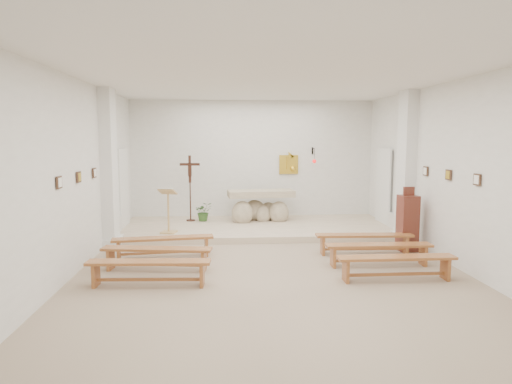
{
  "coord_description": "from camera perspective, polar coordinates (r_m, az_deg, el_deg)",
  "views": [
    {
      "loc": [
        -0.84,
        -8.25,
        2.43
      ],
      "look_at": [
        -0.14,
        1.6,
        1.25
      ],
      "focal_mm": 32.0,
      "sensor_mm": 36.0,
      "label": 1
    }
  ],
  "objects": [
    {
      "name": "wall_back",
      "position": [
        13.28,
        -0.41,
        3.87
      ],
      "size": [
        7.0,
        0.02,
        3.5
      ],
      "primitive_type": "cube",
      "color": "white",
      "rests_on": "ground"
    },
    {
      "name": "bench_right_front",
      "position": [
        9.85,
        13.37,
        -5.75
      ],
      "size": [
        2.03,
        0.4,
        0.43
      ],
      "rotation": [
        0.0,
        0.0,
        -0.04
      ],
      "color": "#9C562D",
      "rests_on": "ground"
    },
    {
      "name": "pilaster_left",
      "position": [
        10.58,
        -17.89,
        2.79
      ],
      "size": [
        0.26,
        0.55,
        3.5
      ],
      "primitive_type": "cube",
      "color": "white",
      "rests_on": "ground"
    },
    {
      "name": "wall_right",
      "position": [
        9.34,
        23.59,
        2.06
      ],
      "size": [
        0.02,
        10.0,
        3.5
      ],
      "primitive_type": "cube",
      "color": "white",
      "rests_on": "ground"
    },
    {
      "name": "bench_left_third",
      "position": [
        7.78,
        -13.25,
        -9.12
      ],
      "size": [
        2.03,
        0.44,
        0.43
      ],
      "rotation": [
        0.0,
        0.0,
        -0.06
      ],
      "color": "#9C562D",
      "rests_on": "ground"
    },
    {
      "name": "radiator_right",
      "position": [
        11.95,
        17.01,
        -3.91
      ],
      "size": [
        0.1,
        0.85,
        0.52
      ],
      "primitive_type": "cube",
      "color": "silver",
      "rests_on": "ground"
    },
    {
      "name": "crucifix_stand",
      "position": [
        12.58,
        -8.25,
        1.09
      ],
      "size": [
        0.54,
        0.24,
        1.8
      ],
      "rotation": [
        0.0,
        0.0,
        0.02
      ],
      "color": "#3E1D13",
      "rests_on": "sanctuary_platform"
    },
    {
      "name": "ground",
      "position": [
        8.64,
        1.71,
        -9.53
      ],
      "size": [
        7.0,
        10.0,
        0.0
      ],
      "primitive_type": "cube",
      "color": "tan",
      "rests_on": "ground"
    },
    {
      "name": "bench_left_second",
      "position": [
        8.63,
        -12.3,
        -7.51
      ],
      "size": [
        2.04,
        0.59,
        0.43
      ],
      "rotation": [
        0.0,
        0.0,
        -0.14
      ],
      "color": "#9C562D",
      "rests_on": "ground"
    },
    {
      "name": "bench_right_second",
      "position": [
        9.02,
        15.07,
        -6.95
      ],
      "size": [
        2.02,
        0.35,
        0.43
      ],
      "rotation": [
        0.0,
        0.0,
        -0.01
      ],
      "color": "#9C562D",
      "rests_on": "ground"
    },
    {
      "name": "station_frame_left_mid",
      "position": [
        8.88,
        -21.27,
        1.75
      ],
      "size": [
        0.03,
        0.2,
        0.2
      ],
      "primitive_type": "cube",
      "color": "#442C1D",
      "rests_on": "wall_left"
    },
    {
      "name": "sanctuary_lamp",
      "position": [
        13.23,
        7.27,
        4.06
      ],
      "size": [
        0.11,
        0.36,
        0.44
      ],
      "color": "black",
      "rests_on": "wall_back"
    },
    {
      "name": "station_frame_left_front",
      "position": [
        7.93,
        -23.4,
        1.11
      ],
      "size": [
        0.03,
        0.2,
        0.2
      ],
      "primitive_type": "cube",
      "color": "#442C1D",
      "rests_on": "wall_left"
    },
    {
      "name": "potted_plant",
      "position": [
        12.62,
        -6.56,
        -2.45
      ],
      "size": [
        0.55,
        0.51,
        0.52
      ],
      "primitive_type": "imported",
      "rotation": [
        0.0,
        0.0,
        0.25
      ],
      "color": "#315923",
      "rests_on": "sanctuary_platform"
    },
    {
      "name": "station_frame_right_rear",
      "position": [
        10.41,
        20.44,
        2.47
      ],
      "size": [
        0.03,
        0.2,
        0.2
      ],
      "primitive_type": "cube",
      "color": "#442C1D",
      "rests_on": "wall_right"
    },
    {
      "name": "lectern",
      "position": [
        11.11,
        -10.93,
        -2.29
      ],
      "size": [
        0.46,
        0.41,
        1.11
      ],
      "rotation": [
        0.0,
        0.0,
        -0.25
      ],
      "color": "#DCB36B",
      "rests_on": "sanctuary_platform"
    },
    {
      "name": "sanctuary_platform",
      "position": [
        12.01,
        0.04,
        -4.5
      ],
      "size": [
        6.98,
        3.0,
        0.15
      ],
      "primitive_type": "cube",
      "color": "beige",
      "rests_on": "ground"
    },
    {
      "name": "donation_pedestal",
      "position": [
        10.36,
        18.42,
        -3.65
      ],
      "size": [
        0.39,
        0.39,
        1.39
      ],
      "rotation": [
        0.0,
        0.0,
        0.06
      ],
      "color": "#5E231A",
      "rests_on": "ground"
    },
    {
      "name": "bench_left_front",
      "position": [
        9.49,
        -11.53,
        -6.18
      ],
      "size": [
        2.04,
        0.57,
        0.43
      ],
      "rotation": [
        0.0,
        0.0,
        0.13
      ],
      "color": "#9C562D",
      "rests_on": "ground"
    },
    {
      "name": "station_frame_left_rear",
      "position": [
        9.84,
        -19.56,
        2.27
      ],
      "size": [
        0.03,
        0.2,
        0.2
      ],
      "primitive_type": "cube",
      "color": "#442C1D",
      "rests_on": "wall_left"
    },
    {
      "name": "station_frame_right_mid",
      "position": [
        9.51,
        22.92,
        1.99
      ],
      "size": [
        0.03,
        0.2,
        0.2
      ],
      "primitive_type": "cube",
      "color": "#442C1D",
      "rests_on": "wall_right"
    },
    {
      "name": "station_frame_right_front",
      "position": [
        8.64,
        25.91,
        1.4
      ],
      "size": [
        0.03,
        0.2,
        0.2
      ],
      "primitive_type": "cube",
      "color": "#442C1D",
      "rests_on": "wall_right"
    },
    {
      "name": "pilaster_right",
      "position": [
        11.1,
        18.27,
        2.95
      ],
      "size": [
        0.26,
        0.55,
        3.5
      ],
      "primitive_type": "cube",
      "color": "white",
      "rests_on": "ground"
    },
    {
      "name": "altar",
      "position": [
        12.55,
        0.51,
        -2.01
      ],
      "size": [
        1.86,
        0.88,
        0.93
      ],
      "rotation": [
        0.0,
        0.0,
        0.1
      ],
      "color": "beige",
      "rests_on": "sanctuary_platform"
    },
    {
      "name": "gold_wall_relief",
      "position": [
        13.37,
        4.1,
        3.45
      ],
      "size": [
        0.55,
        0.04,
        0.55
      ],
      "primitive_type": "cube",
      "color": "gold",
      "rests_on": "wall_back"
    },
    {
      "name": "radiator_left",
      "position": [
        11.46,
        -17.08,
        -4.36
      ],
      "size": [
        0.1,
        0.85,
        0.52
      ],
      "primitive_type": "cube",
      "color": "silver",
      "rests_on": "ground"
    },
    {
      "name": "bench_right_third",
      "position": [
        8.21,
        17.12,
        -8.39
      ],
      "size": [
        2.02,
        0.32,
        0.43
      ],
      "rotation": [
        0.0,
        0.0,
        0.0
      ],
      "color": "#9C562D",
      "rests_on": "ground"
    },
    {
      "name": "wall_left",
      "position": [
        8.69,
        -21.8,
        1.83
      ],
      "size": [
        0.02,
        10.0,
        3.5
      ],
      "primitive_type": "cube",
      "color": "white",
      "rests_on": "ground"
    },
    {
      "name": "ceiling",
      "position": [
        8.36,
        1.8,
        14.09
      ],
      "size": [
        7.0,
        10.0,
        0.02
      ],
      "primitive_type": "cube",
      "color": "silver",
      "rests_on": "wall_back"
    }
  ]
}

